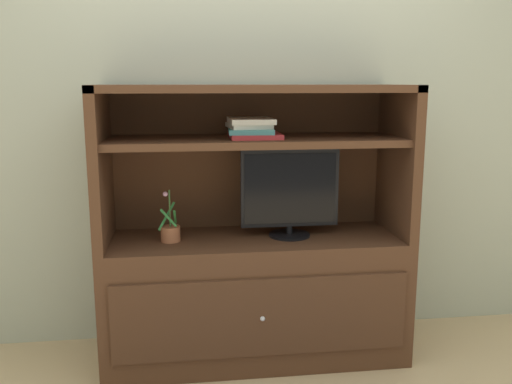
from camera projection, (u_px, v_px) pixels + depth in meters
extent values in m
cube|color=#ADB29E|center=(246.00, 92.00, 3.09)|extent=(6.00, 0.10, 2.80)
cube|color=#4C2D1C|center=(255.00, 296.00, 2.96)|extent=(1.57, 0.53, 0.66)
cube|color=#462A19|center=(262.00, 318.00, 2.70)|extent=(1.45, 0.02, 0.39)
sphere|color=silver|center=(263.00, 319.00, 2.68)|extent=(0.02, 0.02, 0.02)
cube|color=#4C2D1C|center=(101.00, 166.00, 2.72)|extent=(0.05, 0.53, 0.78)
cube|color=#4C2D1C|center=(398.00, 160.00, 2.92)|extent=(0.05, 0.53, 0.78)
cube|color=#4C2D1C|center=(249.00, 156.00, 3.07)|extent=(1.57, 0.02, 0.78)
cube|color=#4C2D1C|center=(255.00, 88.00, 2.75)|extent=(1.57, 0.53, 0.04)
cube|color=#4C2D1C|center=(255.00, 141.00, 2.80)|extent=(1.47, 0.48, 0.04)
cylinder|color=black|center=(289.00, 235.00, 2.92)|extent=(0.22, 0.22, 0.01)
cylinder|color=black|center=(289.00, 230.00, 2.91)|extent=(0.03, 0.03, 0.04)
cube|color=black|center=(290.00, 188.00, 2.87)|extent=(0.51, 0.02, 0.40)
cube|color=black|center=(290.00, 189.00, 2.86)|extent=(0.48, 0.00, 0.36)
cylinder|color=#B26642|center=(171.00, 234.00, 2.82)|extent=(0.10, 0.10, 0.08)
cylinder|color=#3D6B33|center=(170.00, 208.00, 2.79)|extent=(0.01, 0.01, 0.19)
cube|color=#2D7A38|center=(175.00, 217.00, 2.80)|extent=(0.02, 0.07, 0.08)
cube|color=#2D7A38|center=(167.00, 216.00, 2.81)|extent=(0.09, 0.09, 0.13)
cube|color=#2D7A38|center=(169.00, 218.00, 2.78)|extent=(0.09, 0.03, 0.09)
sphere|color=#DB9EC6|center=(165.00, 194.00, 2.78)|extent=(0.02, 0.02, 0.02)
cube|color=red|center=(254.00, 135.00, 2.80)|extent=(0.26, 0.32, 0.02)
cube|color=teal|center=(250.00, 130.00, 2.79)|extent=(0.24, 0.31, 0.02)
cube|color=silver|center=(249.00, 126.00, 2.79)|extent=(0.22, 0.27, 0.02)
cube|color=silver|center=(251.00, 121.00, 2.78)|extent=(0.22, 0.28, 0.03)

